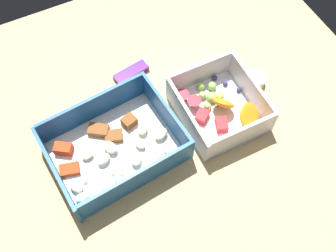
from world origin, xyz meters
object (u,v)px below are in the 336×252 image
(pasta_container, at_px, (115,147))
(fruit_bowl, at_px, (219,107))
(candy_bar, at_px, (131,73))
(paper_cup_liner, at_px, (255,80))

(pasta_container, bearing_deg, fruit_bowl, -8.04)
(candy_bar, distance_m, paper_cup_liner, 0.24)
(pasta_container, distance_m, paper_cup_liner, 0.30)
(candy_bar, relative_size, paper_cup_liner, 1.84)
(pasta_container, height_order, candy_bar, pasta_container)
(candy_bar, xyz_separation_m, paper_cup_liner, (0.21, -0.13, 0.00))
(fruit_bowl, xyz_separation_m, paper_cup_liner, (0.10, 0.03, -0.01))
(fruit_bowl, distance_m, paper_cup_liner, 0.10)
(fruit_bowl, bearing_deg, pasta_container, 177.16)
(fruit_bowl, height_order, candy_bar, fruit_bowl)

